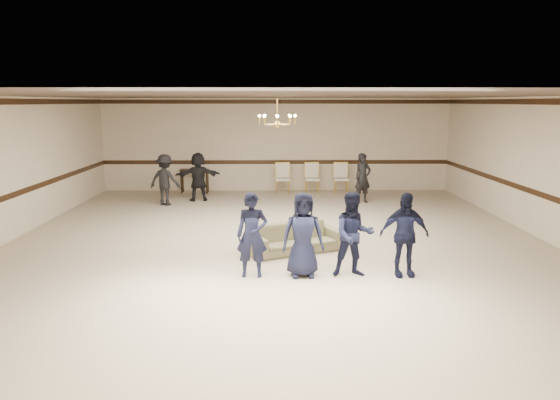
{
  "coord_description": "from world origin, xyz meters",
  "views": [
    {
      "loc": [
        -0.11,
        -11.84,
        3.08
      ],
      "look_at": [
        0.05,
        -0.5,
        1.01
      ],
      "focal_mm": 34.73,
      "sensor_mm": 36.0,
      "label": 1
    }
  ],
  "objects": [
    {
      "name": "boy_a",
      "position": [
        -0.48,
        -2.54,
        0.76
      ],
      "size": [
        0.56,
        0.37,
        1.52
      ],
      "primitive_type": "imported",
      "rotation": [
        0.0,
        0.0,
        -0.02
      ],
      "color": "black",
      "rests_on": "floor"
    },
    {
      "name": "boy_d",
      "position": [
        2.22,
        -2.54,
        0.76
      ],
      "size": [
        0.91,
        0.42,
        1.52
      ],
      "primitive_type": "imported",
      "rotation": [
        0.0,
        0.0,
        0.06
      ],
      "color": "black",
      "rests_on": "floor"
    },
    {
      "name": "banquet_chair_right",
      "position": [
        2.22,
        6.29,
        0.51
      ],
      "size": [
        0.52,
        0.52,
        1.03
      ],
      "primitive_type": null,
      "rotation": [
        0.0,
        0.0,
        -0.04
      ],
      "color": "beige",
      "rests_on": "floor"
    },
    {
      "name": "adult_left",
      "position": [
        -3.34,
        4.28,
        0.77
      ],
      "size": [
        1.11,
        0.82,
        1.53
      ],
      "primitive_type": "imported",
      "rotation": [
        0.0,
        0.0,
        2.86
      ],
      "color": "black",
      "rests_on": "floor"
    },
    {
      "name": "settee",
      "position": [
        0.36,
        -0.93,
        0.3
      ],
      "size": [
        2.17,
        1.57,
        0.59
      ],
      "primitive_type": "imported",
      "rotation": [
        0.0,
        0.0,
        0.43
      ],
      "color": "olive",
      "rests_on": "floor"
    },
    {
      "name": "banquet_chair_left",
      "position": [
        0.22,
        6.29,
        0.51
      ],
      "size": [
        0.54,
        0.54,
        1.03
      ],
      "primitive_type": null,
      "rotation": [
        0.0,
        0.0,
        0.08
      ],
      "color": "beige",
      "rests_on": "floor"
    },
    {
      "name": "adult_mid",
      "position": [
        -2.44,
        4.98,
        0.77
      ],
      "size": [
        1.49,
        0.78,
        1.53
      ],
      "primitive_type": "imported",
      "rotation": [
        0.0,
        0.0,
        3.39
      ],
      "color": "black",
      "rests_on": "floor"
    },
    {
      "name": "chandelier",
      "position": [
        0.0,
        1.0,
        2.88
      ],
      "size": [
        0.94,
        0.94,
        0.89
      ],
      "primitive_type": null,
      "color": "gold",
      "rests_on": "ceiling"
    },
    {
      "name": "boy_c",
      "position": [
        1.32,
        -2.54,
        0.76
      ],
      "size": [
        0.76,
        0.6,
        1.52
      ],
      "primitive_type": "imported",
      "rotation": [
        0.0,
        0.0,
        0.04
      ],
      "color": "black",
      "rests_on": "floor"
    },
    {
      "name": "chair_rail",
      "position": [
        0.0,
        6.99,
        1.0
      ],
      "size": [
        12.0,
        0.02,
        0.14
      ],
      "primitive_type": "cube",
      "color": "#351F10",
      "rests_on": "wall_back"
    },
    {
      "name": "boy_b",
      "position": [
        0.42,
        -2.54,
        0.76
      ],
      "size": [
        0.77,
        0.53,
        1.52
      ],
      "primitive_type": "imported",
      "rotation": [
        0.0,
        0.0,
        0.07
      ],
      "color": "black",
      "rests_on": "floor"
    },
    {
      "name": "console_table",
      "position": [
        -2.78,
        6.49,
        0.41
      ],
      "size": [
        0.99,
        0.46,
        0.82
      ],
      "primitive_type": "cube",
      "rotation": [
        0.0,
        0.0,
        -0.06
      ],
      "color": "black",
      "rests_on": "floor"
    },
    {
      "name": "adult_right",
      "position": [
        2.66,
        4.58,
        0.77
      ],
      "size": [
        0.66,
        0.56,
        1.53
      ],
      "primitive_type": "imported",
      "rotation": [
        0.0,
        0.0,
        0.41
      ],
      "color": "black",
      "rests_on": "floor"
    },
    {
      "name": "banquet_chair_mid",
      "position": [
        1.22,
        6.29,
        0.51
      ],
      "size": [
        0.52,
        0.52,
        1.03
      ],
      "primitive_type": null,
      "rotation": [
        0.0,
        0.0,
        0.05
      ],
      "color": "beige",
      "rests_on": "floor"
    },
    {
      "name": "room",
      "position": [
        0.0,
        0.0,
        1.6
      ],
      "size": [
        12.01,
        14.01,
        3.21
      ],
      "color": "#BEAB92",
      "rests_on": "ground"
    },
    {
      "name": "crown_molding",
      "position": [
        0.0,
        6.99,
        3.08
      ],
      "size": [
        12.0,
        0.02,
        0.14
      ],
      "primitive_type": "cube",
      "color": "#351F10",
      "rests_on": "wall_back"
    }
  ]
}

